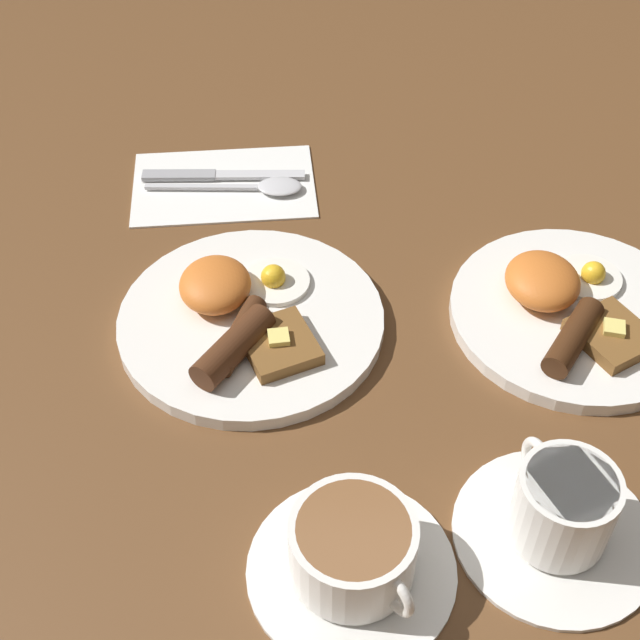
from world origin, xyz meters
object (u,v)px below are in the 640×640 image
spoon (264,186)px  breakfast_plate_near (247,317)px  knife (214,175)px  teacup_near (353,554)px  teacup_far (560,514)px  breakfast_plate_far (571,309)px

spoon → breakfast_plate_near: bearing=-91.3°
knife → spoon: spoon is taller
knife → teacup_near: bearing=-74.0°
teacup_far → spoon: teacup_far is taller
teacup_near → spoon: bearing=-172.9°
breakfast_plate_near → spoon: bearing=174.7°
teacup_far → knife: bearing=-150.1°
breakfast_plate_near → breakfast_plate_far: breakfast_plate_far is taller
spoon → teacup_near: bearing=-78.9°
teacup_near → spoon: 0.51m
breakfast_plate_near → knife: 0.25m
breakfast_plate_far → teacup_near: size_ratio=1.50×
knife → teacup_far: bearing=-57.1°
breakfast_plate_far → knife: breakfast_plate_far is taller
teacup_near → spoon: teacup_near is taller
breakfast_plate_near → teacup_near: 0.29m
breakfast_plate_near → spoon: 0.22m
teacup_far → knife: (-0.51, -0.29, -0.02)m
breakfast_plate_near → teacup_far: size_ratio=1.60×
teacup_near → breakfast_plate_far: bearing=137.8°
breakfast_plate_far → knife: bearing=-125.1°
teacup_far → spoon: size_ratio=0.90×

